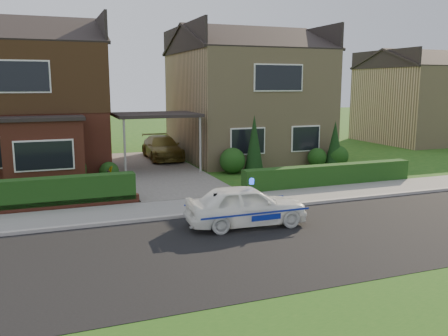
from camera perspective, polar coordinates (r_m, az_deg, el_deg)
name	(u,v)px	position (r m, az deg, el deg)	size (l,w,h in m)	color
ground	(252,245)	(12.47, 3.40, -9.21)	(120.00, 120.00, 0.00)	#1B4C14
road	(252,245)	(12.47, 3.40, -9.21)	(60.00, 6.00, 0.02)	black
kerb	(213,213)	(15.16, -1.33, -5.43)	(60.00, 0.16, 0.12)	#9E9993
sidewalk	(203,205)	(16.12, -2.58, -4.52)	(60.00, 2.00, 0.10)	slate
driveway	(157,171)	(22.63, -8.04, -0.32)	(3.80, 12.00, 0.12)	#666059
house_left	(21,90)	(24.65, -23.20, 8.59)	(7.50, 9.53, 7.25)	brown
house_right	(245,92)	(26.92, 2.59, 9.14)	(7.50, 8.06, 7.25)	tan
carport_link	(156,116)	(22.26, -8.18, 6.24)	(3.80, 3.00, 2.77)	black
dwarf_wall	(18,209)	(16.53, -23.50, -4.54)	(7.70, 0.25, 0.36)	brown
hedge_left	(19,213)	(16.72, -23.43, -5.01)	(7.50, 0.55, 0.90)	#133611
hedge_right	(329,187)	(19.71, 12.49, -2.19)	(7.50, 0.55, 0.80)	#133611
shrub_left_mid	(70,170)	(20.34, -18.05, -0.18)	(1.32, 1.32, 1.32)	#133611
shrub_left_near	(109,172)	(20.81, -13.66, -0.42)	(0.84, 0.84, 0.84)	#133611
shrub_right_near	(232,161)	(21.96, 1.03, 0.89)	(1.20, 1.20, 1.20)	#133611
shrub_right_mid	(317,157)	(24.13, 11.14, 1.25)	(0.96, 0.96, 0.96)	#133611
shrub_right_far	(338,156)	(24.41, 13.51, 1.40)	(1.08, 1.08, 1.08)	#133611
conifer_a	(254,145)	(22.06, 3.64, 2.75)	(0.90, 0.90, 2.60)	black
conifer_b	(335,145)	(24.22, 13.17, 2.69)	(0.90, 0.90, 2.20)	black
neighbour_right	(418,105)	(36.52, 22.33, 6.99)	(6.50, 7.00, 5.20)	tan
police_car	(246,206)	(13.89, 2.68, -4.56)	(3.27, 3.64, 1.38)	white
driveway_car	(162,147)	(25.74, -7.44, 2.46)	(1.71, 4.19, 1.22)	brown
potted_plant_b	(109,175)	(20.22, -13.72, -0.85)	(0.41, 0.33, 0.75)	gray
potted_plant_c	(110,178)	(19.71, -13.53, -1.23)	(0.38, 0.38, 0.68)	gray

